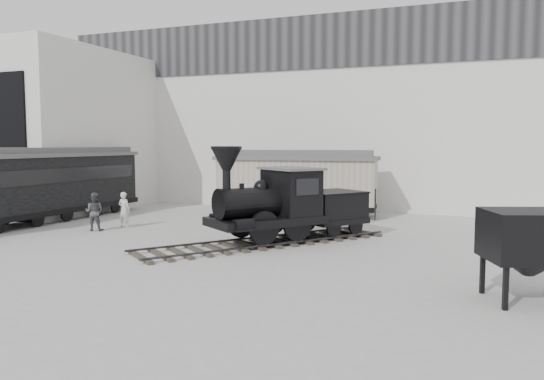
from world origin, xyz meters
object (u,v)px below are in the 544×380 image
at_px(boxcar, 297,181).
at_px(passenger_coach, 43,184).
at_px(locomotive, 283,208).
at_px(coal_hopper, 530,243).
at_px(visitor_a, 124,210).
at_px(visitor_b, 94,212).

bearing_deg(boxcar, passenger_coach, -155.09).
xyz_separation_m(locomotive, coal_hopper, (8.07, -5.15, 0.11)).
height_order(locomotive, visitor_a, locomotive).
relative_size(locomotive, passenger_coach, 0.75).
xyz_separation_m(boxcar, coal_hopper, (9.93, -12.55, -0.38)).
relative_size(locomotive, visitor_a, 5.79).
relative_size(visitor_b, coal_hopper, 0.68).
bearing_deg(boxcar, locomotive, -81.66).
bearing_deg(locomotive, visitor_b, -139.97).
bearing_deg(visitor_a, visitor_b, 62.37).
xyz_separation_m(locomotive, passenger_coach, (-12.69, 0.97, 0.51)).
bearing_deg(locomotive, boxcar, 141.86).
distance_m(passenger_coach, coal_hopper, 21.64).
distance_m(locomotive, boxcar, 7.64).
relative_size(locomotive, boxcar, 1.09).
xyz_separation_m(passenger_coach, coal_hopper, (20.76, -6.12, -0.41)).
relative_size(visitor_a, visitor_b, 0.97).
xyz_separation_m(passenger_coach, visitor_a, (4.76, -0.13, -1.03)).
relative_size(visitor_a, coal_hopper, 0.66).
bearing_deg(visitor_a, locomotive, 176.22).
bearing_deg(passenger_coach, boxcar, 32.40).
xyz_separation_m(boxcar, passenger_coach, (-10.82, -6.43, 0.03)).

